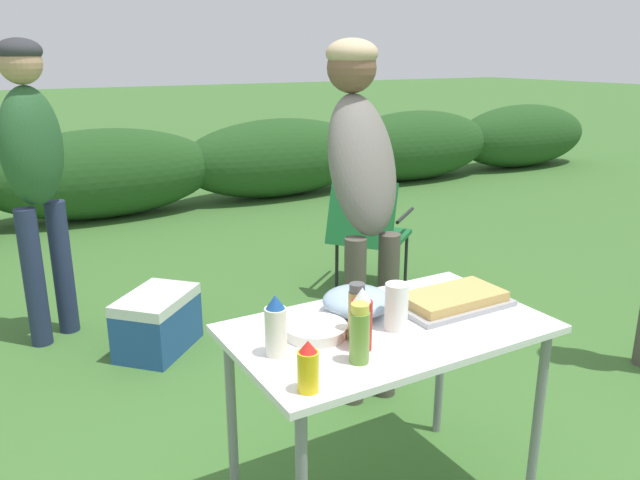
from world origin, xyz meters
name	(u,v)px	position (x,y,z in m)	size (l,w,h in m)	color
shrub_hedge	(103,174)	(0.00, 4.95, 0.45)	(14.40, 0.90, 0.91)	#234C1E
folding_table	(388,345)	(0.00, 0.00, 0.66)	(1.10, 0.64, 0.74)	white
food_tray	(453,300)	(0.30, 0.02, 0.77)	(0.43, 0.23, 0.06)	#9E9EA3
plate_stack	(316,330)	(-0.26, 0.06, 0.76)	(0.22, 0.22, 0.04)	white
mixing_bowl	(357,301)	(-0.04, 0.14, 0.79)	(0.25, 0.25, 0.10)	#99B2CC
paper_cup_stack	(396,307)	(0.01, -0.03, 0.82)	(0.08, 0.08, 0.16)	white
relish_jar	(360,334)	(-0.23, -0.17, 0.83)	(0.06, 0.06, 0.19)	olive
ketchup_bottle	(362,320)	(-0.18, -0.10, 0.84)	(0.07, 0.07, 0.21)	red
spice_jar	(357,313)	(-0.16, -0.04, 0.84)	(0.06, 0.06, 0.20)	#B2893D
mayo_bottle	(276,327)	(-0.43, 0.00, 0.83)	(0.07, 0.07, 0.20)	silver
mustard_bottle	(308,367)	(-0.45, -0.24, 0.81)	(0.06, 0.06, 0.15)	yellow
standing_person_in_navy_coat	(362,173)	(0.40, 0.79, 1.11)	(0.38, 0.50, 1.71)	#4C473D
standing_person_in_gray_fleece	(33,160)	(-0.87, 2.17, 1.08)	(0.45, 0.42, 1.72)	#232D4C
camp_chair_green_behind_table	(368,229)	(1.17, 1.85, 0.47)	(0.75, 0.73, 0.83)	#19602D
cooler_box	(157,322)	(-0.38, 1.69, 0.17)	(0.57, 0.56, 0.34)	#234C93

